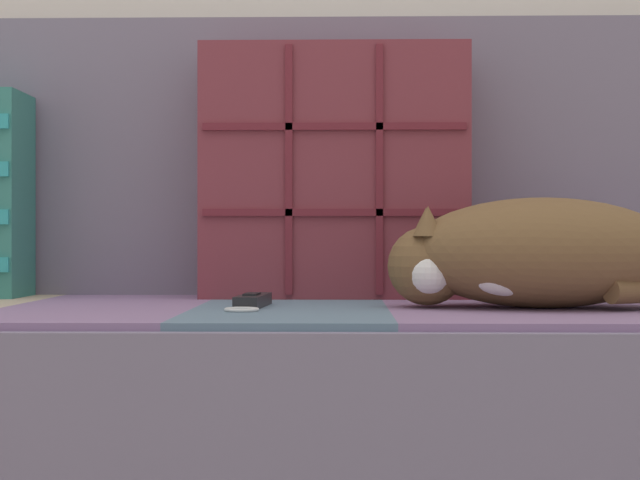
% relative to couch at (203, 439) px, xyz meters
% --- Properties ---
extents(couch, '(1.82, 0.78, 0.42)m').
position_rel_couch_xyz_m(couch, '(0.00, 0.00, 0.00)').
color(couch, brown).
rests_on(couch, ground_plane).
extents(sofa_backrest, '(1.79, 0.14, 0.51)m').
position_rel_couch_xyz_m(sofa_backrest, '(0.00, 0.32, 0.47)').
color(sofa_backrest, slate).
rests_on(sofa_backrest, couch).
extents(throw_pillow_quilted, '(0.46, 0.14, 0.44)m').
position_rel_couch_xyz_m(throw_pillow_quilted, '(0.21, 0.18, 0.43)').
color(throw_pillow_quilted, brown).
rests_on(throw_pillow_quilted, couch).
extents(sleeping_cat, '(0.47, 0.24, 0.16)m').
position_rel_couch_xyz_m(sleeping_cat, '(0.49, -0.08, 0.29)').
color(sleeping_cat, brown).
rests_on(sleeping_cat, couch).
extents(game_remote_far, '(0.06, 0.19, 0.02)m').
position_rel_couch_xyz_m(game_remote_far, '(0.08, -0.07, 0.22)').
color(game_remote_far, black).
rests_on(game_remote_far, couch).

